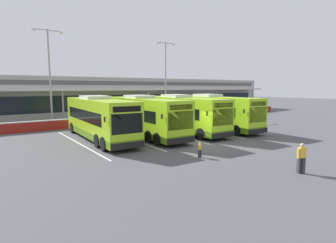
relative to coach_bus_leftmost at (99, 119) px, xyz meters
The scene contains 16 objects.
ground_plane 9.43m from the coach_bus_leftmost, 46.63° to the right, with size 200.00×200.00×0.00m, color #4C4C51.
terminal_building 21.19m from the coach_bus_leftmost, 72.51° to the left, with size 70.00×13.00×6.00m.
red_barrier_wall 10.11m from the coach_bus_leftmost, 50.72° to the left, with size 60.00×0.40×1.10m.
coach_bus_leftmost is the anchor object (origin of this frame).
coach_bus_left_centre 4.16m from the coach_bus_leftmost, ahead, with size 3.33×12.25×3.78m.
coach_bus_centre 8.45m from the coach_bus_leftmost, ahead, with size 3.33×12.25×3.78m.
coach_bus_right_centre 12.54m from the coach_bus_leftmost, ahead, with size 3.33×12.25×3.78m.
bay_stripe_far_west 2.81m from the coach_bus_leftmost, 160.36° to the right, with size 0.14×13.00×0.01m, color silver.
bay_stripe_west 2.89m from the coach_bus_leftmost, 18.68° to the right, with size 0.14×13.00×0.01m, color silver.
bay_stripe_mid_west 6.64m from the coach_bus_leftmost, ahead, with size 0.14×13.00×0.01m, color silver.
bay_stripe_centre 10.73m from the coach_bus_leftmost, ahead, with size 0.14×13.00×0.01m, color silver.
bay_stripe_mid_east 14.88m from the coach_bus_leftmost, ahead, with size 0.14×13.00×0.01m, color silver.
pedestrian_in_dark_coat 16.13m from the coach_bus_leftmost, 71.19° to the right, with size 0.54×0.37×1.62m.
pedestrian_child 10.29m from the coach_bus_leftmost, 73.01° to the right, with size 0.32×0.22×1.00m.
lamp_post_west 11.65m from the coach_bus_leftmost, 98.60° to the left, with size 3.24×0.28×11.00m.
lamp_post_centre 18.02m from the coach_bus_leftmost, 35.85° to the left, with size 3.24×0.28×11.00m.
Camera 1 is at (-14.81, -15.69, 4.50)m, focal length 28.73 mm.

